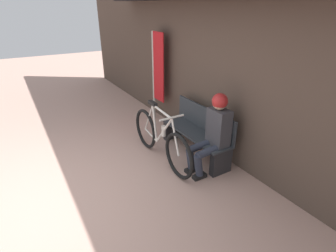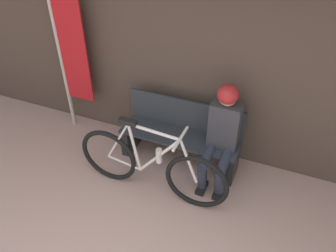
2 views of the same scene
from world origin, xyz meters
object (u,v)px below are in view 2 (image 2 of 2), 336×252
park_bench_near (181,136)px  banner_pole (70,56)px  bicycle (150,167)px  person_seated (222,130)px

park_bench_near → banner_pole: banner_pole is taller
bicycle → banner_pole: banner_pole is taller
park_bench_near → person_seated: (0.53, -0.10, 0.32)m
person_seated → banner_pole: banner_pole is taller
person_seated → banner_pole: size_ratio=0.65×
bicycle → banner_pole: (-1.48, 0.77, 0.73)m
bicycle → person_seated: 0.90m
bicycle → person_seated: person_seated is taller
bicycle → banner_pole: 1.83m
banner_pole → bicycle: bearing=-27.6°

